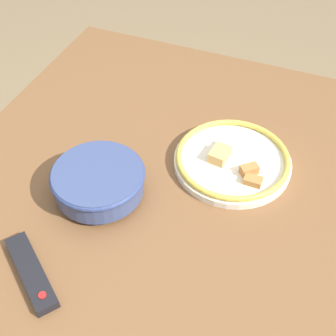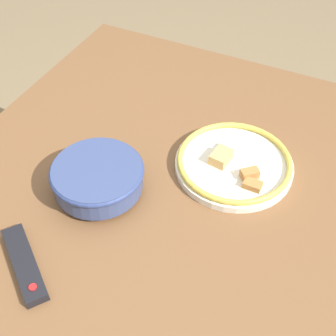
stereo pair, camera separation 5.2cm
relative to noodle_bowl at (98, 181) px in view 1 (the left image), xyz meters
name	(u,v)px [view 1 (the left image)]	position (x,y,z in m)	size (l,w,h in m)	color
ground_plane	(166,329)	(0.07, -0.13, -0.79)	(8.00, 8.00, 0.00)	#7F6B4C
dining_table	(165,210)	(0.07, -0.13, -0.13)	(1.20, 1.07, 0.75)	brown
noodle_bowl	(98,181)	(0.00, 0.00, 0.00)	(0.22, 0.22, 0.07)	#384775
food_plate	(232,160)	(0.20, -0.26, -0.03)	(0.29, 0.29, 0.05)	silver
tv_remote	(31,272)	(-0.25, 0.03, -0.03)	(0.15, 0.18, 0.02)	black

